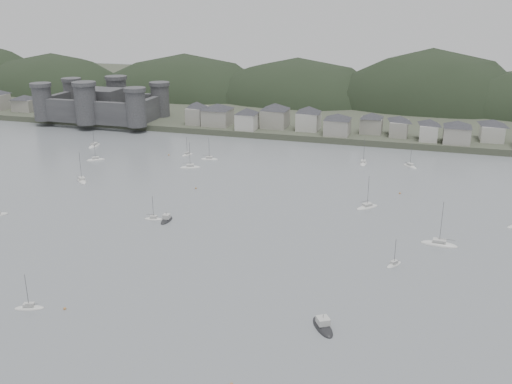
% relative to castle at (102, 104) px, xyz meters
% --- Properties ---
extents(ground, '(900.00, 900.00, 0.00)m').
position_rel_castle_xyz_m(ground, '(120.00, -179.80, -10.96)').
color(ground, slate).
rests_on(ground, ground).
extents(far_shore_land, '(900.00, 250.00, 3.00)m').
position_rel_castle_xyz_m(far_shore_land, '(120.00, 115.20, -9.46)').
color(far_shore_land, '#383D2D').
rests_on(far_shore_land, ground).
extents(forested_ridge, '(851.55, 103.94, 102.57)m').
position_rel_castle_xyz_m(forested_ridge, '(124.83, 89.60, -22.25)').
color(forested_ridge, black).
rests_on(forested_ridge, ground).
extents(castle, '(66.00, 43.00, 20.00)m').
position_rel_castle_xyz_m(castle, '(0.00, 0.00, 0.00)').
color(castle, '#363638').
rests_on(castle, far_shore_land).
extents(waterfront_town, '(451.48, 28.46, 12.92)m').
position_rel_castle_xyz_m(waterfront_town, '(170.59, 3.54, -2.30)').
color(waterfront_town, gray).
rests_on(waterfront_town, far_shore_land).
extents(moored_fleet, '(218.72, 168.55, 14.01)m').
position_rel_castle_xyz_m(moored_fleet, '(89.56, -106.11, -10.79)').
color(moored_fleet, silver).
rests_on(moored_fleet, ground).
extents(motor_launch_near, '(7.32, 9.24, 4.10)m').
position_rel_castle_xyz_m(motor_launch_near, '(154.53, -169.35, -10.68)').
color(motor_launch_near, black).
rests_on(motor_launch_near, ground).
extents(motor_launch_far, '(2.75, 7.15, 3.71)m').
position_rel_castle_xyz_m(motor_launch_far, '(96.20, -123.00, -10.67)').
color(motor_launch_far, black).
rests_on(motor_launch_far, ground).
extents(mooring_buoys, '(167.96, 142.76, 0.70)m').
position_rel_castle_xyz_m(mooring_buoys, '(113.56, -123.95, -10.81)').
color(mooring_buoys, '#AF743A').
rests_on(mooring_buoys, ground).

